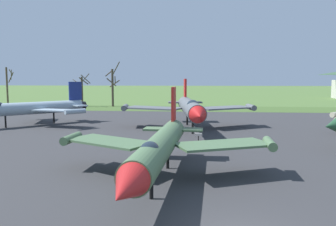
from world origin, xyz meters
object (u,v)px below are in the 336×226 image
Objects in this scene: jet_fighter_front_left at (27,108)px; jet_fighter_rear_center at (160,147)px; info_placard_rear_left at (198,137)px; jet_fighter_rear_left at (190,107)px.

jet_fighter_front_left reaches higher than jet_fighter_rear_center.
jet_fighter_rear_center is 15.10× the size of info_placard_rear_left.
jet_fighter_rear_center is 0.85× the size of jet_fighter_rear_left.
jet_fighter_front_left is at bearing 177.35° from jet_fighter_rear_left.
jet_fighter_front_left reaches higher than info_placard_rear_left.
jet_fighter_front_left is at bearing 155.88° from info_placard_rear_left.
info_placard_rear_left is (20.44, -9.15, -1.52)m from jet_fighter_front_left.
jet_fighter_front_left is 22.44m from info_placard_rear_left.
jet_fighter_rear_center reaches higher than info_placard_rear_left.
jet_fighter_rear_left is (0.98, 19.47, 0.47)m from jet_fighter_rear_center.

